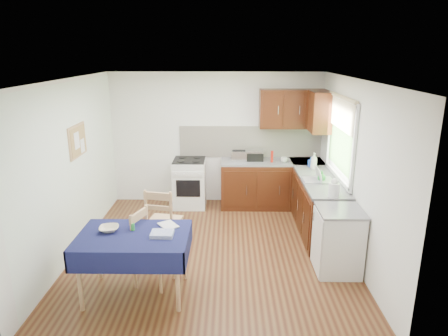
{
  "coord_description": "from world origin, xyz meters",
  "views": [
    {
      "loc": [
        0.25,
        -5.37,
        2.86
      ],
      "look_at": [
        0.17,
        0.27,
        1.2
      ],
      "focal_mm": 32.0,
      "sensor_mm": 36.0,
      "label": 1
    }
  ],
  "objects_px": {
    "toaster": "(239,156)",
    "chair_near": "(150,246)",
    "chair_far": "(163,219)",
    "dish_rack": "(318,179)",
    "sandwich_press": "(254,155)",
    "kettle": "(334,189)",
    "dining_table": "(134,243)"
  },
  "relations": [
    {
      "from": "chair_far",
      "to": "dish_rack",
      "type": "height_order",
      "value": "dish_rack"
    },
    {
      "from": "chair_near",
      "to": "kettle",
      "type": "bearing_deg",
      "value": -53.41
    },
    {
      "from": "chair_near",
      "to": "sandwich_press",
      "type": "distance_m",
      "value": 3.13
    },
    {
      "from": "dining_table",
      "to": "sandwich_press",
      "type": "relative_size",
      "value": 4.0
    },
    {
      "from": "sandwich_press",
      "to": "kettle",
      "type": "xyz_separation_m",
      "value": [
        1.0,
        -1.95,
        0.02
      ]
    },
    {
      "from": "toaster",
      "to": "kettle",
      "type": "bearing_deg",
      "value": -75.83
    },
    {
      "from": "toaster",
      "to": "sandwich_press",
      "type": "distance_m",
      "value": 0.31
    },
    {
      "from": "chair_far",
      "to": "dish_rack",
      "type": "bearing_deg",
      "value": -152.25
    },
    {
      "from": "toaster",
      "to": "kettle",
      "type": "distance_m",
      "value": 2.26
    },
    {
      "from": "chair_near",
      "to": "sandwich_press",
      "type": "xyz_separation_m",
      "value": [
        1.45,
        2.73,
        0.47
      ]
    },
    {
      "from": "dining_table",
      "to": "toaster",
      "type": "bearing_deg",
      "value": 70.69
    },
    {
      "from": "sandwich_press",
      "to": "dish_rack",
      "type": "distance_m",
      "value": 1.56
    },
    {
      "from": "chair_far",
      "to": "sandwich_press",
      "type": "distance_m",
      "value": 2.46
    },
    {
      "from": "dining_table",
      "to": "chair_far",
      "type": "relative_size",
      "value": 1.28
    },
    {
      "from": "chair_far",
      "to": "kettle",
      "type": "xyz_separation_m",
      "value": [
        2.42,
        0.0,
        0.48
      ]
    },
    {
      "from": "dish_rack",
      "to": "kettle",
      "type": "bearing_deg",
      "value": -64.85
    },
    {
      "from": "chair_near",
      "to": "sandwich_press",
      "type": "height_order",
      "value": "sandwich_press"
    },
    {
      "from": "chair_far",
      "to": "chair_near",
      "type": "xyz_separation_m",
      "value": [
        -0.03,
        -0.77,
        -0.02
      ]
    },
    {
      "from": "chair_far",
      "to": "sandwich_press",
      "type": "relative_size",
      "value": 3.12
    },
    {
      "from": "chair_near",
      "to": "chair_far",
      "type": "bearing_deg",
      "value": 16.62
    },
    {
      "from": "dish_rack",
      "to": "sandwich_press",
      "type": "bearing_deg",
      "value": 146.63
    },
    {
      "from": "chair_far",
      "to": "dish_rack",
      "type": "relative_size",
      "value": 2.21
    },
    {
      "from": "toaster",
      "to": "chair_near",
      "type": "bearing_deg",
      "value": -134.48
    },
    {
      "from": "dish_rack",
      "to": "chair_near",
      "type": "bearing_deg",
      "value": -128.28
    },
    {
      "from": "dish_rack",
      "to": "toaster",
      "type": "bearing_deg",
      "value": 156.66
    },
    {
      "from": "chair_near",
      "to": "toaster",
      "type": "xyz_separation_m",
      "value": [
        1.16,
        2.63,
        0.48
      ]
    },
    {
      "from": "chair_near",
      "to": "kettle",
      "type": "xyz_separation_m",
      "value": [
        2.45,
        0.78,
        0.5
      ]
    },
    {
      "from": "chair_near",
      "to": "dish_rack",
      "type": "xyz_separation_m",
      "value": [
        2.38,
        1.48,
        0.41
      ]
    },
    {
      "from": "chair_far",
      "to": "dish_rack",
      "type": "distance_m",
      "value": 2.49
    },
    {
      "from": "chair_near",
      "to": "toaster",
      "type": "relative_size",
      "value": 3.44
    },
    {
      "from": "sandwich_press",
      "to": "kettle",
      "type": "distance_m",
      "value": 2.19
    },
    {
      "from": "chair_far",
      "to": "toaster",
      "type": "bearing_deg",
      "value": -110.39
    }
  ]
}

